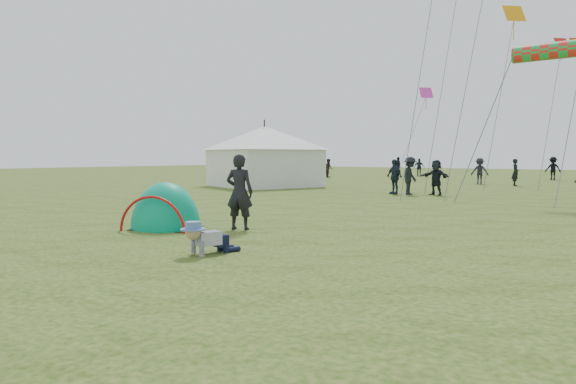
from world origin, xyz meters
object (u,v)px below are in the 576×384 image
Objects in this scene: popup_tent at (166,229)px; standing_adult at (239,192)px; crawling_toddler at (205,237)px; event_marquee at (264,154)px.

standing_adult is at bearing 9.87° from popup_tent.
crawling_toddler is 0.15× the size of event_marquee.
popup_tent is at bearing -38.80° from event_marquee.
event_marquee is at bearing 140.73° from crawling_toddler.
standing_adult is at bearing 134.95° from crawling_toddler.
popup_tent reaches higher than crawling_toddler.
popup_tent is (-3.22, 1.75, -0.32)m from crawling_toddler.
standing_adult is 18.04m from event_marquee.
popup_tent is 0.42× the size of event_marquee.
standing_adult is (1.58, 0.96, 0.92)m from popup_tent.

